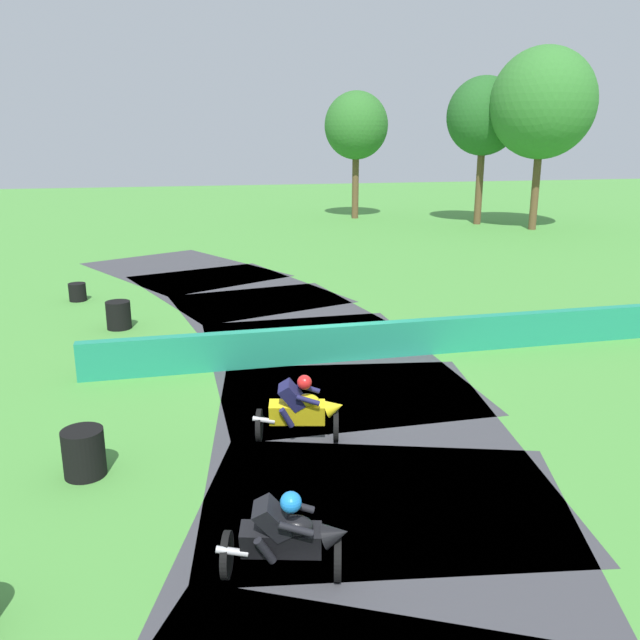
# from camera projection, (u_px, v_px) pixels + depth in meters

# --- Properties ---
(ground_plane) EXTENTS (120.00, 120.00, 0.00)m
(ground_plane) POSITION_uv_depth(u_px,v_px,m) (326.00, 361.00, 16.38)
(ground_plane) COLOR #4C933D
(track_asphalt) EXTENTS (10.54, 34.98, 0.01)m
(track_asphalt) POSITION_uv_depth(u_px,v_px,m) (272.00, 365.00, 16.08)
(track_asphalt) COLOR #3D3D42
(track_asphalt) RESTS_ON ground
(safety_barrier) EXTENTS (22.17, 0.52, 0.90)m
(safety_barrier) POSITION_uv_depth(u_px,v_px,m) (519.00, 330.00, 17.44)
(safety_barrier) COLOR #1E8466
(safety_barrier) RESTS_ON ground
(motorcycle_lead_black) EXTENTS (1.70, 1.09, 1.43)m
(motorcycle_lead_black) POSITION_uv_depth(u_px,v_px,m) (287.00, 536.00, 8.14)
(motorcycle_lead_black) COLOR black
(motorcycle_lead_black) RESTS_ON ground
(motorcycle_chase_yellow) EXTENTS (1.70, 1.05, 1.43)m
(motorcycle_chase_yellow) POSITION_uv_depth(u_px,v_px,m) (301.00, 409.00, 11.89)
(motorcycle_chase_yellow) COLOR black
(motorcycle_chase_yellow) RESTS_ON ground
(tire_stack_mid_a) EXTENTS (0.68, 0.68, 0.80)m
(tire_stack_mid_a) POSITION_uv_depth(u_px,v_px,m) (84.00, 453.00, 10.80)
(tire_stack_mid_a) COLOR black
(tire_stack_mid_a) RESTS_ON ground
(tire_stack_mid_b) EXTENTS (0.71, 0.71, 0.60)m
(tire_stack_mid_b) POSITION_uv_depth(u_px,v_px,m) (129.00, 359.00, 15.62)
(tire_stack_mid_b) COLOR black
(tire_stack_mid_b) RESTS_ON ground
(tire_stack_far) EXTENTS (0.70, 0.70, 0.80)m
(tire_stack_far) POSITION_uv_depth(u_px,v_px,m) (119.00, 315.00, 19.05)
(tire_stack_far) COLOR black
(tire_stack_far) RESTS_ON ground
(tire_stack_extra_a) EXTENTS (0.57, 0.57, 0.60)m
(tire_stack_extra_a) POSITION_uv_depth(u_px,v_px,m) (78.00, 292.00, 22.27)
(tire_stack_extra_a) COLOR black
(tire_stack_extra_a) RESTS_ON ground
(tree_far_left) EXTENTS (4.43, 4.43, 8.83)m
(tree_far_left) POSITION_uv_depth(u_px,v_px,m) (484.00, 117.00, 39.85)
(tree_far_left) COLOR brown
(tree_far_left) RESTS_ON ground
(tree_far_right) EXTENTS (5.88, 5.88, 10.21)m
(tree_far_right) POSITION_uv_depth(u_px,v_px,m) (543.00, 104.00, 37.30)
(tree_far_right) COLOR brown
(tree_far_right) RESTS_ON ground
(tree_mid_rise) EXTENTS (4.12, 4.12, 8.16)m
(tree_mid_rise) POSITION_uv_depth(u_px,v_px,m) (356.00, 126.00, 42.91)
(tree_mid_rise) COLOR brown
(tree_mid_rise) RESTS_ON ground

